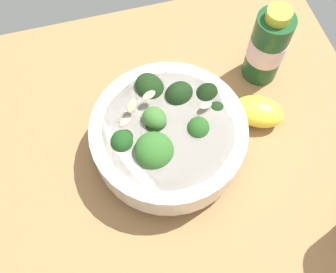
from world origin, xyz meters
TOP-DOWN VIEW (x-y plane):
  - ground_plane at (0.00, 0.00)cm, footprint 61.85×61.85cm
  - bowl_of_broccoli at (-3.64, -0.04)cm, footprint 20.47×20.47cm
  - lemon_wedge at (-4.86, 13.83)cm, footprint 7.85×8.67cm
  - bottle_tall at (-12.63, 17.31)cm, footprint 5.48×5.48cm

SIDE VIEW (x-z plane):
  - ground_plane at x=0.00cm, z-range -4.57..0.00cm
  - lemon_wedge at x=-4.86cm, z-range 0.00..3.96cm
  - bowl_of_broccoli at x=-3.64cm, z-range -0.36..9.20cm
  - bottle_tall at x=-12.63cm, z-range -0.47..12.69cm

